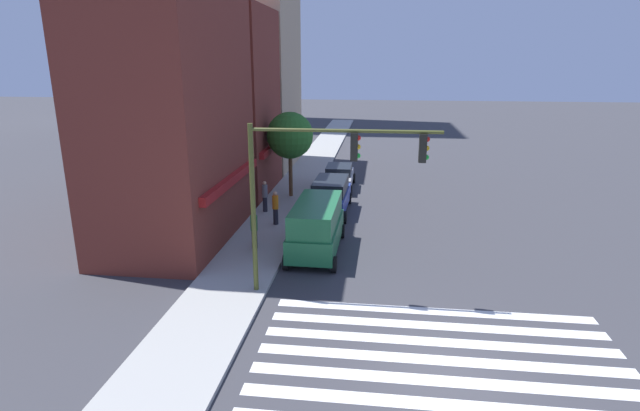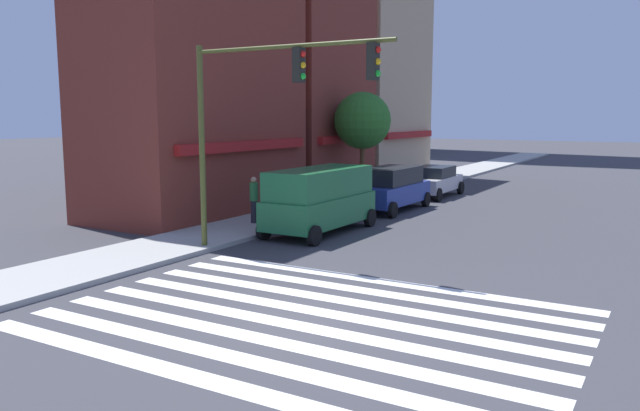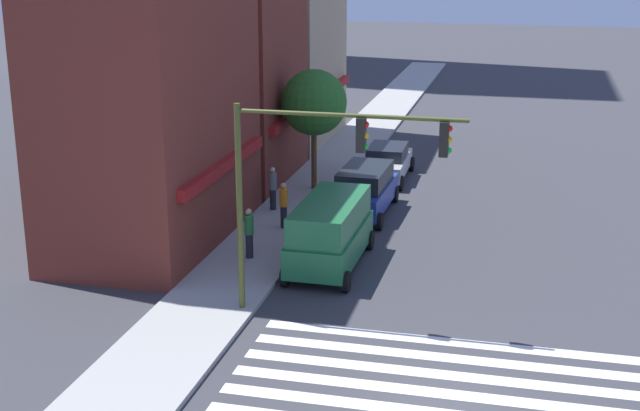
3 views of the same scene
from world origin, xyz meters
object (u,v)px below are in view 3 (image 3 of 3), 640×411
(van_green, at_px, (330,231))
(street_tree, at_px, (314,103))
(suv_blue, at_px, (365,189))
(pedestrian_orange_vest, at_px, (284,204))
(pedestrian_green_top, at_px, (249,232))
(sedan_silver, at_px, (387,162))
(pedestrian_grey_coat, at_px, (273,188))
(traffic_signal, at_px, (320,166))

(van_green, distance_m, street_tree, 9.84)
(suv_blue, distance_m, street_tree, 4.91)
(pedestrian_orange_vest, relative_size, street_tree, 0.34)
(pedestrian_green_top, height_order, street_tree, street_tree)
(suv_blue, bearing_deg, sedan_silver, 1.47)
(suv_blue, relative_size, pedestrian_grey_coat, 2.68)
(traffic_signal, relative_size, sedan_silver, 1.48)
(traffic_signal, relative_size, pedestrian_green_top, 3.70)
(traffic_signal, relative_size, van_green, 1.31)
(van_green, bearing_deg, street_tree, 17.85)
(pedestrian_grey_coat, bearing_deg, pedestrian_orange_vest, 67.48)
(traffic_signal, bearing_deg, street_tree, 14.68)
(van_green, height_order, suv_blue, van_green)
(suv_blue, xyz_separation_m, pedestrian_orange_vest, (-2.98, 2.57, 0.04))
(traffic_signal, distance_m, street_tree, 13.87)
(sedan_silver, xyz_separation_m, pedestrian_green_top, (-12.02, 2.81, 0.23))
(pedestrian_green_top, bearing_deg, van_green, 0.92)
(traffic_signal, xyz_separation_m, van_green, (4.36, 0.71, -3.37))
(van_green, relative_size, pedestrian_orange_vest, 2.84)
(pedestrian_grey_coat, bearing_deg, pedestrian_green_top, 49.57)
(van_green, distance_m, pedestrian_orange_vest, 4.18)
(pedestrian_green_top, bearing_deg, pedestrian_grey_coat, 95.44)
(traffic_signal, distance_m, van_green, 5.55)
(pedestrian_orange_vest, bearing_deg, suv_blue, 129.36)
(suv_blue, height_order, pedestrian_green_top, suv_blue)
(pedestrian_orange_vest, bearing_deg, street_tree, 172.41)
(traffic_signal, xyz_separation_m, pedestrian_green_top, (4.17, 3.52, -3.58))
(van_green, xyz_separation_m, sedan_silver, (11.83, 0.00, -0.44))
(suv_blue, bearing_deg, traffic_signal, -174.72)
(van_green, relative_size, sedan_silver, 1.13)
(pedestrian_orange_vest, height_order, street_tree, street_tree)
(pedestrian_green_top, bearing_deg, street_tree, 87.10)
(van_green, distance_m, pedestrian_grey_coat, 6.57)
(sedan_silver, bearing_deg, pedestrian_grey_coat, 149.33)
(sedan_silver, bearing_deg, suv_blue, 179.06)
(pedestrian_green_top, xyz_separation_m, street_tree, (9.23, -0.01, 2.89))
(suv_blue, xyz_separation_m, pedestrian_grey_coat, (-0.81, 3.63, 0.04))
(van_green, distance_m, sedan_silver, 11.84)
(pedestrian_grey_coat, xyz_separation_m, street_tree, (3.57, -0.83, 2.89))
(pedestrian_grey_coat, distance_m, street_tree, 4.67)
(pedestrian_orange_vest, xyz_separation_m, pedestrian_grey_coat, (2.17, 1.07, 0.00))
(sedan_silver, bearing_deg, street_tree, 133.95)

